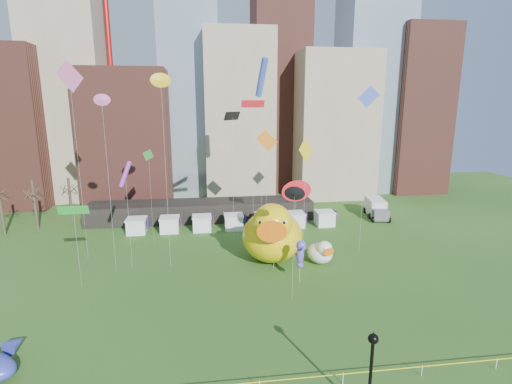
{
  "coord_description": "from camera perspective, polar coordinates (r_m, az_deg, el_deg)",
  "views": [
    {
      "loc": [
        -3.29,
        -22.66,
        19.43
      ],
      "look_at": [
        1.07,
        9.73,
        12.0
      ],
      "focal_mm": 27.0,
      "sensor_mm": 36.0,
      "label": 1
    }
  ],
  "objects": [
    {
      "name": "caution_tape",
      "position": [
        29.59,
        0.52,
        -26.51
      ],
      "size": [
        50.0,
        0.06,
        0.9
      ],
      "color": "white",
      "rests_on": "ground"
    },
    {
      "name": "vendor_tents",
      "position": [
        61.6,
        -3.31,
        -4.52
      ],
      "size": [
        33.24,
        2.8,
        2.4
      ],
      "color": "white",
      "rests_on": "ground"
    },
    {
      "name": "kite_1",
      "position": [
        51.61,
        -25.89,
        14.86
      ],
      "size": [
        3.54,
        1.46,
        24.59
      ],
      "color": "silver",
      "rests_on": "ground"
    },
    {
      "name": "kite_12",
      "position": [
        47.28,
        7.38,
        5.9
      ],
      "size": [
        2.3,
        2.18,
        15.56
      ],
      "color": "silver",
      "rests_on": "ground"
    },
    {
      "name": "small_duck",
      "position": [
        49.21,
        9.59,
        -8.79
      ],
      "size": [
        3.73,
        4.46,
        3.2
      ],
      "rotation": [
        0.0,
        0.0,
        0.22
      ],
      "color": "white",
      "rests_on": "ground"
    },
    {
      "name": "kite_13",
      "position": [
        54.99,
        0.86,
        16.6
      ],
      "size": [
        1.72,
        3.21,
        25.71
      ],
      "color": "silver",
      "rests_on": "ground"
    },
    {
      "name": "kite_2",
      "position": [
        37.12,
        5.71,
        -0.3
      ],
      "size": [
        1.3,
        0.73,
        11.78
      ],
      "color": "silver",
      "rests_on": "ground"
    },
    {
      "name": "skyline",
      "position": [
        83.93,
        -4.0,
        14.15
      ],
      "size": [
        101.0,
        23.0,
        68.0
      ],
      "color": "brown",
      "rests_on": "ground"
    },
    {
      "name": "seahorse_green",
      "position": [
        45.91,
        2.71,
        -6.12
      ],
      "size": [
        1.68,
        1.95,
        6.28
      ],
      "rotation": [
        0.0,
        0.0,
        0.23
      ],
      "color": "silver",
      "rests_on": "ground"
    },
    {
      "name": "seahorse_purple",
      "position": [
        42.9,
        6.62,
        -8.83
      ],
      "size": [
        1.23,
        1.47,
        5.02
      ],
      "rotation": [
        0.0,
        0.0,
        0.14
      ],
      "color": "silver",
      "rests_on": "ground"
    },
    {
      "name": "kite_3",
      "position": [
        44.56,
        -25.44,
        -2.48
      ],
      "size": [
        3.08,
        0.51,
        9.13
      ],
      "color": "silver",
      "rests_on": "ground"
    },
    {
      "name": "kite_11",
      "position": [
        54.88,
        -15.65,
        5.27
      ],
      "size": [
        0.92,
        3.67,
        13.27
      ],
      "color": "silver",
      "rests_on": "ground"
    },
    {
      "name": "kite_10",
      "position": [
        54.15,
        -3.56,
        11.11
      ],
      "size": [
        2.56,
        3.43,
        18.5
      ],
      "color": "silver",
      "rests_on": "ground"
    },
    {
      "name": "pavilion",
      "position": [
        67.07,
        -8.0,
        -2.73
      ],
      "size": [
        38.0,
        6.0,
        3.2
      ],
      "primitive_type": "cube",
      "color": "black",
      "rests_on": "ground"
    },
    {
      "name": "kite_4",
      "position": [
        45.48,
        -13.9,
        15.63
      ],
      "size": [
        1.53,
        0.82,
        22.86
      ],
      "color": "silver",
      "rests_on": "ground"
    },
    {
      "name": "lamppost",
      "position": [
        26.82,
        16.69,
        -23.56
      ],
      "size": [
        0.64,
        0.64,
        6.16
      ],
      "color": "black",
      "rests_on": "footpath"
    },
    {
      "name": "bare_trees",
      "position": [
        70.39,
        -29.89,
        -1.58
      ],
      "size": [
        8.44,
        6.44,
        8.5
      ],
      "color": "#382B21",
      "rests_on": "ground"
    },
    {
      "name": "kite_8",
      "position": [
        47.75,
        5.95,
        0.19
      ],
      "size": [
        2.69,
        0.9,
        10.4
      ],
      "color": "silver",
      "rests_on": "ground"
    },
    {
      "name": "kite_0",
      "position": [
        48.47,
        -0.45,
        12.75
      ],
      "size": [
        2.92,
        0.81,
        19.97
      ],
      "color": "silver",
      "rests_on": "ground"
    },
    {
      "name": "box_truck",
      "position": [
        71.35,
        17.36,
        -2.26
      ],
      "size": [
        3.96,
        7.68,
        3.11
      ],
      "rotation": [
        0.0,
        0.0,
        -0.18
      ],
      "color": "silver",
      "rests_on": "ground"
    },
    {
      "name": "kite_9",
      "position": [
        45.51,
        -21.89,
        12.32
      ],
      "size": [
        1.28,
        0.4,
        20.58
      ],
      "color": "silver",
      "rests_on": "ground"
    },
    {
      "name": "kite_5",
      "position": [
        51.53,
        16.33,
        12.89
      ],
      "size": [
        2.72,
        0.4,
        21.79
      ],
      "color": "silver",
      "rests_on": "ground"
    },
    {
      "name": "kite_6",
      "position": [
        55.89,
        1.61,
        7.47
      ],
      "size": [
        3.18,
        0.04,
        16.0
      ],
      "color": "silver",
      "rests_on": "ground"
    },
    {
      "name": "big_duck",
      "position": [
        48.4,
        2.43,
        -6.14
      ],
      "size": [
        9.24,
        11.23,
        8.11
      ],
      "rotation": [
        0.0,
        0.0,
        -0.19
      ],
      "color": "yellow",
      "rests_on": "ground"
    },
    {
      "name": "kite_7",
      "position": [
        46.66,
        -18.8,
        2.51
      ],
      "size": [
        1.71,
        1.47,
        13.16
      ],
      "color": "silver",
      "rests_on": "ground"
    }
  ]
}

